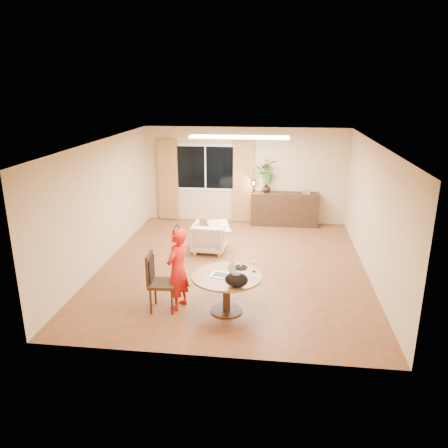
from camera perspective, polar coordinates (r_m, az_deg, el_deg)
name	(u,v)px	position (r m, az deg, el deg)	size (l,w,h in m)	color
floor	(233,266)	(9.30, 1.17, -5.51)	(6.50, 6.50, 0.00)	brown
ceiling	(234,142)	(8.61, 1.28, 10.60)	(6.50, 6.50, 0.00)	white
wall_back	(245,176)	(12.01, 2.80, 6.35)	(5.50, 5.50, 0.00)	#CBB484
wall_left	(103,203)	(9.53, -15.48, 2.69)	(6.50, 6.50, 0.00)	#CBB484
wall_right	(373,212)	(9.02, 18.87, 1.55)	(6.50, 6.50, 0.00)	#CBB484
window	(205,167)	(12.09, -2.44, 7.39)	(1.70, 0.03, 1.30)	white
curtain_left	(168,180)	(12.30, -7.33, 5.75)	(0.55, 0.08, 2.25)	olive
curtain_right	(243,182)	(11.96, 2.52, 5.54)	(0.55, 0.08, 2.25)	olive
ceiling_panel	(239,137)	(9.80, 1.99, 11.26)	(2.20, 0.35, 0.05)	white
dining_table	(227,283)	(7.31, 0.34, -7.73)	(1.17, 1.17, 0.67)	brown
dining_chair	(163,282)	(7.47, -8.00, -7.50)	(0.49, 0.44, 1.02)	black
child	(178,269)	(7.41, -6.07, -5.86)	(0.34, 0.52, 1.43)	red
laptop	(222,269)	(7.18, -0.21, -5.87)	(0.38, 0.25, 0.25)	#B7B7BC
tumbler	(233,265)	(7.51, 1.13, -5.36)	(0.08, 0.08, 0.11)	white
wine_glass	(254,266)	(7.36, 3.96, -5.55)	(0.07, 0.07, 0.19)	white
pot_lid	(241,267)	(7.52, 2.22, -5.63)	(0.23, 0.23, 0.04)	white
handbag	(237,280)	(6.80, 1.65, -7.31)	(0.36, 0.21, 0.24)	black
armchair	(210,237)	(9.99, -1.91, -1.73)	(0.73, 0.75, 0.68)	beige
throw	(219,223)	(9.83, -0.65, 0.13)	(0.45, 0.55, 0.03)	beige
sideboard	(285,209)	(11.95, 7.91, 1.94)	(1.80, 0.44, 0.90)	black
vase	(266,188)	(11.81, 5.54, 4.72)	(0.24, 0.24, 0.25)	black
bouquet	(267,171)	(11.72, 5.63, 6.88)	(0.59, 0.51, 0.66)	#386C28
book_stack	(306,192)	(11.85, 10.71, 4.12)	(0.20, 0.15, 0.08)	brown
desk_lamp	(253,186)	(11.76, 3.86, 4.95)	(0.14, 0.14, 0.35)	black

